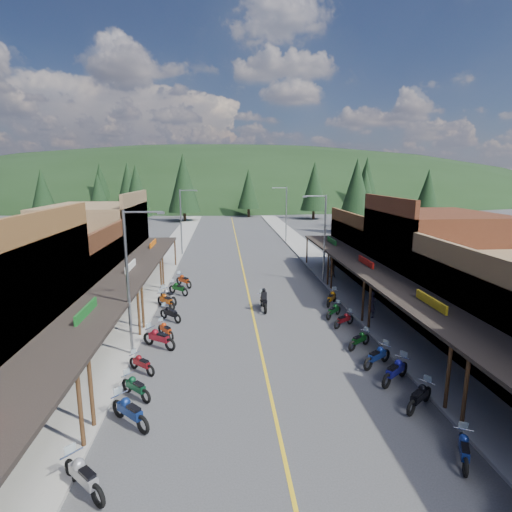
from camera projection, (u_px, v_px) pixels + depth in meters
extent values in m
plane|color=#38383A|center=(253.00, 315.00, 28.39)|extent=(220.00, 220.00, 0.00)
cube|color=gold|center=(240.00, 257.00, 47.91)|extent=(0.15, 90.00, 0.01)
cube|color=gray|center=(167.00, 258.00, 47.18)|extent=(3.40, 94.00, 0.15)
cube|color=gray|center=(312.00, 255.00, 48.60)|extent=(3.40, 94.00, 0.15)
cylinder|color=#472D19|center=(81.00, 412.00, 14.22)|extent=(0.16, 0.16, 3.00)
cube|color=brown|center=(53.00, 296.00, 19.02)|extent=(0.30, 10.20, 8.20)
cube|color=black|center=(87.00, 317.00, 19.36)|extent=(3.20, 10.20, 0.18)
cylinder|color=#472D19|center=(91.00, 394.00, 15.39)|extent=(0.16, 0.16, 3.00)
cylinder|color=#472D19|center=(139.00, 314.00, 24.18)|extent=(0.16, 0.16, 3.00)
cube|color=#14591E|center=(86.00, 313.00, 19.32)|extent=(0.12, 3.00, 0.70)
cube|color=#3F2111|center=(55.00, 279.00, 28.40)|extent=(8.00, 9.00, 5.00)
cube|color=#3F2111|center=(110.00, 269.00, 28.59)|extent=(0.30, 9.00, 6.20)
cube|color=black|center=(131.00, 270.00, 28.73)|extent=(3.20, 9.00, 0.18)
cylinder|color=#472D19|center=(143.00, 307.00, 25.35)|extent=(0.16, 0.16, 3.00)
cylinder|color=#472D19|center=(161.00, 277.00, 32.96)|extent=(0.16, 0.16, 3.00)
cube|color=silver|center=(131.00, 268.00, 28.69)|extent=(0.12, 3.00, 0.70)
cube|color=brown|center=(96.00, 242.00, 37.57)|extent=(8.00, 10.20, 7.00)
cube|color=brown|center=(137.00, 236.00, 37.76)|extent=(0.30, 10.20, 8.20)
cube|color=black|center=(153.00, 247.00, 38.10)|extent=(3.20, 10.20, 0.18)
cylinder|color=#472D19|center=(163.00, 273.00, 34.13)|extent=(0.16, 0.16, 3.00)
cylinder|color=#472D19|center=(175.00, 253.00, 42.92)|extent=(0.16, 0.16, 3.00)
cube|color=#CC590C|center=(153.00, 245.00, 38.06)|extent=(0.12, 3.00, 0.70)
cylinder|color=#472D19|center=(465.00, 394.00, 15.40)|extent=(0.16, 0.16, 3.00)
cube|color=brown|center=(457.00, 305.00, 20.88)|extent=(0.30, 10.20, 6.20)
cube|color=black|center=(431.00, 307.00, 20.78)|extent=(3.20, 10.20, 0.18)
cylinder|color=#472D19|center=(448.00, 378.00, 16.57)|extent=(0.16, 0.16, 3.00)
cylinder|color=#472D19|center=(370.00, 307.00, 25.35)|extent=(0.16, 0.16, 3.00)
cube|color=gold|center=(431.00, 304.00, 20.74)|extent=(0.12, 3.00, 0.70)
cube|color=#562B19|center=(434.00, 258.00, 30.48)|extent=(8.00, 9.00, 7.00)
cube|color=#562B19|center=(385.00, 251.00, 30.05)|extent=(0.30, 9.00, 8.20)
cube|color=black|center=(366.00, 266.00, 30.15)|extent=(3.20, 9.00, 0.18)
cylinder|color=#472D19|center=(363.00, 301.00, 26.52)|extent=(0.16, 0.16, 3.00)
cylinder|color=#472D19|center=(332.00, 273.00, 34.14)|extent=(0.16, 0.16, 3.00)
cube|color=#B2140F|center=(366.00, 263.00, 30.11)|extent=(0.12, 3.00, 0.70)
cube|color=#4C2D16|center=(383.00, 248.00, 40.05)|extent=(8.00, 10.20, 5.00)
cube|color=#4C2D16|center=(346.00, 243.00, 39.62)|extent=(0.30, 10.20, 6.20)
cube|color=black|center=(332.00, 244.00, 39.52)|extent=(3.20, 10.20, 0.18)
cylinder|color=#472D19|center=(328.00, 270.00, 35.31)|extent=(0.16, 0.16, 3.00)
cylinder|color=#472D19|center=(307.00, 251.00, 44.09)|extent=(0.16, 0.16, 3.00)
cube|color=#14591E|center=(332.00, 242.00, 39.48)|extent=(0.12, 3.00, 0.70)
cylinder|color=gray|center=(128.00, 286.00, 21.14)|extent=(0.16, 0.16, 8.00)
cylinder|color=gray|center=(143.00, 212.00, 20.44)|extent=(2.00, 0.10, 0.10)
cube|color=gray|center=(161.00, 213.00, 20.52)|extent=(0.35, 0.18, 0.12)
cylinder|color=gray|center=(181.00, 223.00, 48.47)|extent=(0.16, 0.16, 8.00)
cylinder|color=gray|center=(188.00, 190.00, 47.77)|extent=(2.00, 0.10, 0.10)
cube|color=gray|center=(196.00, 191.00, 47.85)|extent=(0.35, 0.18, 0.12)
cylinder|color=gray|center=(325.00, 240.00, 35.97)|extent=(0.16, 0.16, 8.00)
cylinder|color=gray|center=(315.00, 196.00, 35.10)|extent=(2.00, 0.10, 0.10)
cube|color=gray|center=(305.00, 197.00, 35.04)|extent=(0.35, 0.18, 0.12)
cylinder|color=gray|center=(286.00, 215.00, 57.44)|extent=(0.16, 0.16, 8.00)
cylinder|color=gray|center=(280.00, 188.00, 56.57)|extent=(2.00, 0.10, 0.10)
cube|color=gray|center=(273.00, 188.00, 56.51)|extent=(0.35, 0.18, 0.12)
ellipsoid|color=black|center=(227.00, 199.00, 160.15)|extent=(310.00, 140.00, 60.00)
cylinder|color=black|center=(45.00, 216.00, 85.44)|extent=(0.60, 0.60, 2.00)
cone|color=black|center=(42.00, 190.00, 84.33)|extent=(5.04, 5.04, 9.00)
cylinder|color=black|center=(130.00, 212.00, 94.55)|extent=(0.60, 0.60, 2.00)
cone|color=black|center=(128.00, 185.00, 93.29)|extent=(5.88, 5.88, 10.50)
cylinder|color=black|center=(185.00, 217.00, 83.98)|extent=(0.60, 0.60, 2.00)
cone|color=black|center=(184.00, 183.00, 82.57)|extent=(6.72, 6.72, 12.00)
cylinder|color=black|center=(249.00, 213.00, 92.93)|extent=(0.60, 0.60, 2.00)
cone|color=black|center=(248.00, 189.00, 91.82)|extent=(5.04, 5.04, 9.00)
cylinder|color=black|center=(313.00, 215.00, 88.22)|extent=(0.60, 0.60, 2.00)
cone|color=black|center=(314.00, 186.00, 86.96)|extent=(5.88, 5.88, 10.50)
cylinder|color=black|center=(365.00, 209.00, 101.23)|extent=(0.60, 0.60, 2.00)
cone|color=black|center=(366.00, 181.00, 99.82)|extent=(6.72, 6.72, 12.00)
cylinder|color=black|center=(426.00, 212.00, 94.41)|extent=(0.60, 0.60, 2.00)
cone|color=black|center=(428.00, 188.00, 93.30)|extent=(5.04, 5.04, 9.00)
cylinder|color=black|center=(103.00, 210.00, 99.76)|extent=(0.60, 0.60, 2.00)
cone|color=black|center=(101.00, 185.00, 98.50)|extent=(5.88, 5.88, 10.50)
cylinder|color=black|center=(101.00, 229.00, 65.43)|extent=(0.60, 0.60, 2.00)
cone|color=black|center=(99.00, 198.00, 64.42)|extent=(4.48, 4.48, 8.00)
cylinder|color=black|center=(363.00, 222.00, 74.07)|extent=(0.60, 0.60, 2.00)
cone|color=black|center=(365.00, 193.00, 72.98)|extent=(4.93, 4.93, 8.80)
cylinder|color=black|center=(138.00, 221.00, 75.52)|extent=(0.60, 0.60, 2.00)
cone|color=black|center=(136.00, 191.00, 74.35)|extent=(5.38, 5.38, 9.60)
cylinder|color=black|center=(354.00, 228.00, 66.91)|extent=(0.60, 0.60, 2.00)
cone|color=black|center=(356.00, 190.00, 65.66)|extent=(5.82, 5.82, 10.40)
imported|color=#262233|center=(372.00, 304.00, 27.27)|extent=(0.66, 0.79, 1.84)
imported|color=brown|center=(331.00, 269.00, 38.02)|extent=(0.83, 0.52, 1.65)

